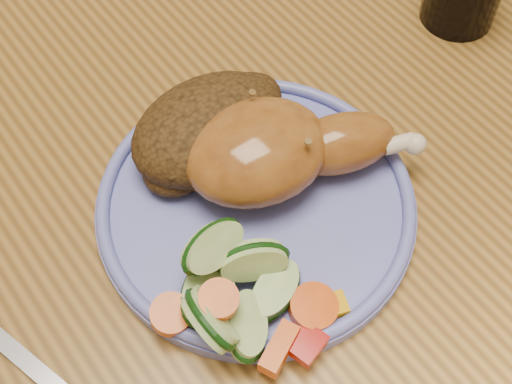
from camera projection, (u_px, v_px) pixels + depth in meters
ground at (221, 373)px, 1.23m from camera, size 4.00×4.00×0.00m
dining_table at (191, 147)px, 0.67m from camera, size 0.90×1.40×0.75m
plate at (256, 207)px, 0.53m from camera, size 0.24×0.24×0.01m
plate_rim at (256, 199)px, 0.52m from camera, size 0.23×0.23×0.01m
chicken_leg at (277, 150)px, 0.52m from camera, size 0.17×0.13×0.06m
rice_pilaf at (211, 128)px, 0.53m from camera, size 0.13×0.09×0.05m
vegetable_pile at (235, 295)px, 0.47m from camera, size 0.12×0.12×0.06m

